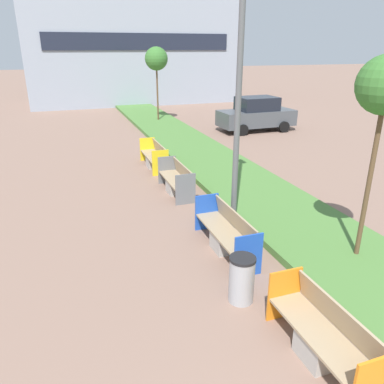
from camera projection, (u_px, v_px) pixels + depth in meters
planter_grass_strip at (222, 169)px, 14.08m from camera, size 2.80×120.00×0.18m
building_backdrop at (134, 48)px, 30.52m from camera, size 16.68×5.59×8.69m
bench_orange_frame at (322, 338)px, 5.52m from camera, size 0.65×2.03×0.94m
bench_blue_frame at (226, 235)px, 8.55m from camera, size 0.65×2.32×0.94m
bench_grey_frame at (177, 182)px, 11.94m from camera, size 0.65×2.04×0.94m
bench_yellow_frame at (155, 158)px, 14.52m from camera, size 0.65×2.14×0.94m
litter_bin at (242, 279)px, 6.78m from camera, size 0.48×0.48×0.90m
street_lamp_post at (241, 43)px, 8.08m from camera, size 0.24×0.44×8.17m
sapling_tree_far at (156, 59)px, 22.05m from camera, size 1.35×1.35×4.44m
parked_car_distant at (256, 114)px, 20.72m from camera, size 4.24×2.00×1.86m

